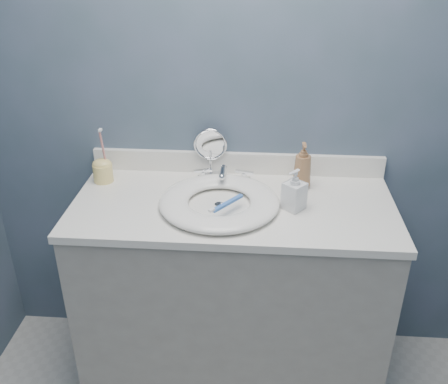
# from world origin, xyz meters

# --- Properties ---
(back_wall) EXTENTS (2.20, 0.02, 2.40)m
(back_wall) POSITION_xyz_m (0.00, 1.25, 1.20)
(back_wall) COLOR #3F555E
(back_wall) RESTS_ON ground
(vanity_cabinet) EXTENTS (1.20, 0.55, 0.85)m
(vanity_cabinet) POSITION_xyz_m (0.00, 0.97, 0.42)
(vanity_cabinet) COLOR #A5A297
(vanity_cabinet) RESTS_ON ground
(countertop) EXTENTS (1.22, 0.57, 0.03)m
(countertop) POSITION_xyz_m (0.00, 0.97, 0.86)
(countertop) COLOR white
(countertop) RESTS_ON vanity_cabinet
(backsplash) EXTENTS (1.22, 0.02, 0.09)m
(backsplash) POSITION_xyz_m (0.00, 1.24, 0.93)
(backsplash) COLOR white
(backsplash) RESTS_ON countertop
(basin) EXTENTS (0.45, 0.45, 0.04)m
(basin) POSITION_xyz_m (-0.05, 0.94, 0.90)
(basin) COLOR white
(basin) RESTS_ON countertop
(drain) EXTENTS (0.04, 0.04, 0.01)m
(drain) POSITION_xyz_m (-0.05, 0.94, 0.88)
(drain) COLOR silver
(drain) RESTS_ON countertop
(faucet) EXTENTS (0.25, 0.13, 0.07)m
(faucet) POSITION_xyz_m (-0.05, 1.14, 0.91)
(faucet) COLOR silver
(faucet) RESTS_ON countertop
(makeup_mirror) EXTENTS (0.14, 0.08, 0.20)m
(makeup_mirror) POSITION_xyz_m (-0.11, 1.21, 0.99)
(makeup_mirror) COLOR silver
(makeup_mirror) RESTS_ON countertop
(soap_bottle_amber) EXTENTS (0.08, 0.08, 0.19)m
(soap_bottle_amber) POSITION_xyz_m (0.26, 1.12, 0.97)
(soap_bottle_amber) COLOR #946843
(soap_bottle_amber) RESTS_ON countertop
(soap_bottle_clear) EXTENTS (0.10, 0.10, 0.16)m
(soap_bottle_clear) POSITION_xyz_m (0.22, 0.95, 0.96)
(soap_bottle_clear) COLOR silver
(soap_bottle_clear) RESTS_ON countertop
(toothbrush_holder) EXTENTS (0.08, 0.08, 0.23)m
(toothbrush_holder) POSITION_xyz_m (-0.54, 1.12, 0.93)
(toothbrush_holder) COLOR #F4DA7A
(toothbrush_holder) RESTS_ON countertop
(toothbrush_lying) EXTENTS (0.12, 0.15, 0.02)m
(toothbrush_lying) POSITION_xyz_m (-0.02, 0.88, 0.92)
(toothbrush_lying) COLOR #3A70CE
(toothbrush_lying) RESTS_ON basin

